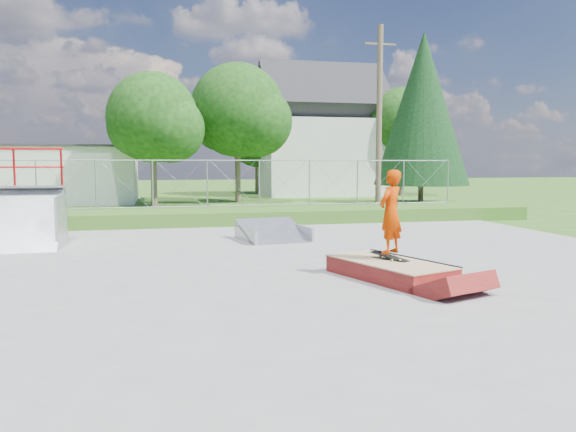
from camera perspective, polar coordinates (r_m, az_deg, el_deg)
name	(u,v)px	position (r m, az deg, el deg)	size (l,w,h in m)	color
ground	(254,274)	(11.19, -3.49, -5.95)	(120.00, 120.00, 0.00)	#305C1A
concrete_pad	(254,273)	(11.18, -3.49, -5.85)	(20.00, 16.00, 0.04)	gray
grass_berm	(210,217)	(20.49, -7.93, -0.06)	(24.00, 3.00, 0.50)	#305C1A
grind_box	(389,270)	(10.79, 10.27, -5.46)	(1.93, 2.71, 0.37)	maroon
quarter_pipe	(6,198)	(15.94, -26.71, 1.61)	(2.60, 2.20, 2.60)	#9D9FA4
flat_bank_ramp	(274,232)	(15.80, -1.45, -1.60)	(1.72, 1.84, 0.53)	#9D9FA4
skateboard	(390,257)	(10.92, 10.31, -4.12)	(0.22, 0.80, 0.02)	black
skater	(391,216)	(10.82, 10.39, 0.04)	(0.58, 0.38, 1.59)	#C23200
chain_link_fence	(207,184)	(21.40, -8.22, 3.26)	(20.00, 0.06, 1.80)	gray
utility_building_flat	(41,175)	(33.40, -23.80, 3.81)	(10.00, 6.00, 3.00)	silver
gable_house	(321,138)	(38.40, 3.32, 7.91)	(8.40, 6.08, 8.94)	silver
utility_pole	(379,120)	(24.70, 9.24, 9.57)	(0.24, 0.24, 8.00)	brown
tree_left_near	(158,121)	(28.72, -13.10, 9.40)	(4.76, 4.48, 6.65)	brown
tree_center	(243,114)	(31.08, -4.59, 10.34)	(5.44, 5.12, 7.60)	brown
tree_right_far	(407,127)	(38.26, 11.95, 8.87)	(5.10, 4.80, 7.12)	brown
tree_back_mid	(261,142)	(39.33, -2.80, 7.56)	(4.08, 3.84, 5.70)	brown
conifer_tree	(423,109)	(31.18, 13.51, 10.56)	(5.04, 5.04, 9.10)	brown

